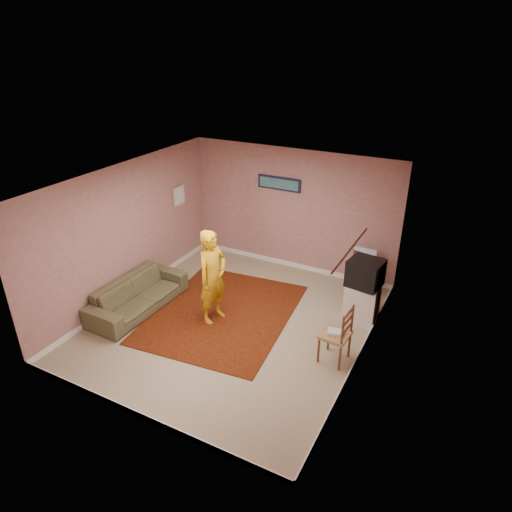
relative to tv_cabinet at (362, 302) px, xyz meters
The scene contains 26 objects.
ground 2.31m from the tv_cabinet, 148.72° to the right, with size 5.00×5.00×0.00m, color tan.
wall_back 2.54m from the tv_cabinet, 146.00° to the left, with size 4.50×0.02×2.60m, color tan.
wall_front 4.28m from the tv_cabinet, 117.89° to the right, with size 4.50×0.02×2.60m, color tan.
wall_left 4.47m from the tv_cabinet, 164.25° to the right, with size 0.02×5.00×2.60m, color tan.
wall_right 1.55m from the tv_cabinet, 75.79° to the right, with size 0.02×5.00×2.60m, color tan.
ceiling 3.21m from the tv_cabinet, 148.72° to the right, with size 4.50×5.00×0.02m, color white.
baseboard_back 2.37m from the tv_cabinet, 146.20° to the left, with size 4.50×0.02×0.10m, color white.
baseboard_front 4.17m from the tv_cabinet, 117.95° to the right, with size 4.50×0.02×0.10m, color white.
baseboard_left 4.36m from the tv_cabinet, 164.21° to the right, with size 0.02×5.00×0.10m, color white.
baseboard_right 1.26m from the tv_cabinet, 76.24° to the right, with size 0.02×5.00×0.10m, color white.
window 2.38m from the tv_cabinet, 81.97° to the right, with size 0.01×1.10×1.50m, color black.
curtain_sheer 2.43m from the tv_cabinet, 82.86° to the right, with size 0.01×0.75×2.10m, color silver.
curtain_floral 1.80m from the tv_cabinet, 80.20° to the right, with size 0.01×0.35×2.10m, color beige.
curtain_rod 2.88m from the tv_cabinet, 83.16° to the right, with size 0.02×0.02×1.40m, color brown.
picture_back 2.99m from the tv_cabinet, 150.33° to the left, with size 0.95×0.04×0.28m.
picture_left 4.36m from the tv_cabinet, behind, with size 0.04×0.38×0.42m.
area_rug 2.51m from the tv_cabinet, 156.39° to the right, with size 2.38×2.97×0.02m, color black.
tv_cabinet is the anchor object (origin of this frame).
crt_tv 0.59m from the tv_cabinet, behind, with size 0.62×0.57×0.48m.
chair_a 0.93m from the tv_cabinet, 106.89° to the left, with size 0.49×0.48×0.47m.
dvd_player 0.92m from the tv_cabinet, 106.89° to the left, with size 0.33×0.23×0.06m, color #ADADB2.
blue_throw 1.10m from the tv_cabinet, 104.63° to the left, with size 0.43×0.05×0.45m, color #98C8F8.
chair_b 1.34m from the tv_cabinet, 92.50° to the right, with size 0.45×0.47×0.53m.
game_console 1.33m from the tv_cabinet, 92.50° to the right, with size 0.24×0.17×0.05m, color silver.
sofa 4.07m from the tv_cabinet, 157.22° to the right, with size 2.02×0.79×0.59m, color brown.
person 2.67m from the tv_cabinet, 152.48° to the right, with size 0.63×0.41×1.71m, color gold.
Camera 1 is at (3.47, -5.78, 4.64)m, focal length 32.00 mm.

